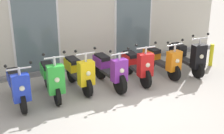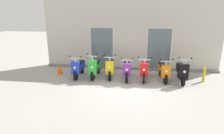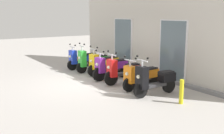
{
  "view_description": "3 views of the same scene",
  "coord_description": "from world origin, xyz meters",
  "px_view_note": "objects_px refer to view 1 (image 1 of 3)",
  "views": [
    {
      "loc": [
        -3.26,
        -5.87,
        3.39
      ],
      "look_at": [
        -0.03,
        0.91,
        0.57
      ],
      "focal_mm": 49.48,
      "sensor_mm": 36.0,
      "label": 1
    },
    {
      "loc": [
        0.42,
        -7.81,
        3.22
      ],
      "look_at": [
        -0.73,
        0.72,
        0.65
      ],
      "focal_mm": 30.92,
      "sensor_mm": 36.0,
      "label": 2
    },
    {
      "loc": [
        8.52,
        -4.57,
        2.5
      ],
      "look_at": [
        0.24,
        0.87,
        0.55
      ],
      "focal_mm": 43.19,
      "sensor_mm": 36.0,
      "label": 3
    }
  ],
  "objects_px": {
    "scooter_yellow": "(79,72)",
    "scooter_orange": "(162,60)",
    "scooter_green": "(52,78)",
    "scooter_black": "(188,56)",
    "scooter_red": "(137,64)",
    "scooter_blue": "(18,86)",
    "curb_bollard": "(211,55)",
    "scooter_purple": "(110,69)"
  },
  "relations": [
    {
      "from": "scooter_yellow",
      "to": "scooter_orange",
      "type": "bearing_deg",
      "value": -0.99
    },
    {
      "from": "scooter_red",
      "to": "scooter_yellow",
      "type": "bearing_deg",
      "value": 174.38
    },
    {
      "from": "scooter_orange",
      "to": "curb_bollard",
      "type": "height_order",
      "value": "scooter_orange"
    },
    {
      "from": "scooter_purple",
      "to": "scooter_black",
      "type": "bearing_deg",
      "value": -0.99
    },
    {
      "from": "scooter_yellow",
      "to": "scooter_black",
      "type": "distance_m",
      "value": 3.34
    },
    {
      "from": "scooter_blue",
      "to": "scooter_red",
      "type": "height_order",
      "value": "scooter_red"
    },
    {
      "from": "scooter_blue",
      "to": "scooter_orange",
      "type": "distance_m",
      "value": 4.09
    },
    {
      "from": "scooter_blue",
      "to": "scooter_purple",
      "type": "height_order",
      "value": "scooter_blue"
    },
    {
      "from": "scooter_green",
      "to": "curb_bollard",
      "type": "bearing_deg",
      "value": 0.43
    },
    {
      "from": "scooter_blue",
      "to": "curb_bollard",
      "type": "relative_size",
      "value": 2.19
    },
    {
      "from": "scooter_green",
      "to": "scooter_black",
      "type": "distance_m",
      "value": 4.08
    },
    {
      "from": "scooter_red",
      "to": "curb_bollard",
      "type": "bearing_deg",
      "value": 1.58
    },
    {
      "from": "scooter_blue",
      "to": "scooter_black",
      "type": "relative_size",
      "value": 0.96
    },
    {
      "from": "scooter_yellow",
      "to": "scooter_red",
      "type": "height_order",
      "value": "scooter_yellow"
    },
    {
      "from": "scooter_blue",
      "to": "scooter_green",
      "type": "relative_size",
      "value": 0.98
    },
    {
      "from": "scooter_red",
      "to": "curb_bollard",
      "type": "xyz_separation_m",
      "value": [
        2.72,
        0.08,
        -0.14
      ]
    },
    {
      "from": "scooter_purple",
      "to": "scooter_blue",
      "type": "bearing_deg",
      "value": -179.16
    },
    {
      "from": "scooter_blue",
      "to": "scooter_red",
      "type": "xyz_separation_m",
      "value": [
        3.2,
        0.02,
        0.01
      ]
    },
    {
      "from": "scooter_red",
      "to": "scooter_black",
      "type": "bearing_deg",
      "value": -0.94
    },
    {
      "from": "curb_bollard",
      "to": "scooter_black",
      "type": "bearing_deg",
      "value": -174.22
    },
    {
      "from": "scooter_orange",
      "to": "scooter_black",
      "type": "xyz_separation_m",
      "value": [
        0.81,
        -0.14,
        0.03
      ]
    },
    {
      "from": "scooter_green",
      "to": "scooter_red",
      "type": "xyz_separation_m",
      "value": [
        2.38,
        -0.04,
        -0.01
      ]
    },
    {
      "from": "scooter_black",
      "to": "curb_bollard",
      "type": "height_order",
      "value": "scooter_black"
    },
    {
      "from": "scooter_green",
      "to": "curb_bollard",
      "type": "height_order",
      "value": "scooter_green"
    },
    {
      "from": "scooter_blue",
      "to": "scooter_orange",
      "type": "height_order",
      "value": "scooter_blue"
    },
    {
      "from": "scooter_black",
      "to": "scooter_orange",
      "type": "bearing_deg",
      "value": 169.91
    },
    {
      "from": "scooter_purple",
      "to": "scooter_red",
      "type": "bearing_deg",
      "value": -1.08
    },
    {
      "from": "scooter_yellow",
      "to": "scooter_red",
      "type": "distance_m",
      "value": 1.64
    },
    {
      "from": "scooter_green",
      "to": "curb_bollard",
      "type": "xyz_separation_m",
      "value": [
        5.1,
        0.04,
        -0.15
      ]
    },
    {
      "from": "scooter_orange",
      "to": "scooter_black",
      "type": "bearing_deg",
      "value": -10.09
    },
    {
      "from": "scooter_green",
      "to": "scooter_black",
      "type": "bearing_deg",
      "value": -0.92
    },
    {
      "from": "scooter_yellow",
      "to": "scooter_purple",
      "type": "height_order",
      "value": "scooter_yellow"
    },
    {
      "from": "scooter_red",
      "to": "scooter_blue",
      "type": "bearing_deg",
      "value": -179.66
    },
    {
      "from": "curb_bollard",
      "to": "scooter_blue",
      "type": "bearing_deg",
      "value": -179.08
    },
    {
      "from": "scooter_green",
      "to": "scooter_black",
      "type": "xyz_separation_m",
      "value": [
        4.08,
        -0.07,
        -0.01
      ]
    },
    {
      "from": "curb_bollard",
      "to": "scooter_yellow",
      "type": "bearing_deg",
      "value": 178.88
    },
    {
      "from": "scooter_green",
      "to": "curb_bollard",
      "type": "distance_m",
      "value": 5.1
    },
    {
      "from": "scooter_blue",
      "to": "scooter_orange",
      "type": "bearing_deg",
      "value": 1.9
    },
    {
      "from": "scooter_yellow",
      "to": "scooter_purple",
      "type": "distance_m",
      "value": 0.82
    },
    {
      "from": "scooter_blue",
      "to": "scooter_orange",
      "type": "relative_size",
      "value": 0.96
    },
    {
      "from": "scooter_purple",
      "to": "scooter_orange",
      "type": "bearing_deg",
      "value": 3.38
    },
    {
      "from": "scooter_orange",
      "to": "scooter_red",
      "type": "bearing_deg",
      "value": -172.53
    }
  ]
}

